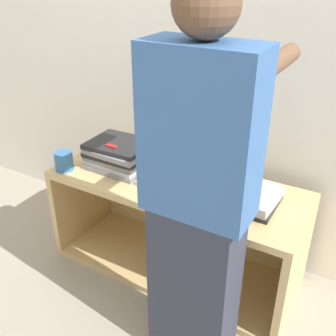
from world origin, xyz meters
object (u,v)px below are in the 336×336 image
at_px(laptop_stack_left, 120,155).
at_px(person, 199,203).
at_px(laptop_open, 181,169).
at_px(laptop_stack_right, 242,195).
at_px(mug, 64,161).

xyz_separation_m(laptop_stack_left, person, (0.69, -0.43, 0.15)).
relative_size(laptop_open, laptop_stack_left, 1.02).
bearing_deg(laptop_stack_left, person, -32.07).
distance_m(laptop_stack_right, mug, 0.97).
relative_size(laptop_stack_right, mug, 3.25).
relative_size(person, mug, 15.26).
height_order(laptop_stack_right, person, person).
relative_size(laptop_stack_left, mug, 3.33).
xyz_separation_m(laptop_open, laptop_stack_right, (0.36, -0.06, -0.02)).
bearing_deg(person, laptop_stack_left, 147.93).
relative_size(laptop_open, laptop_stack_right, 1.04).
bearing_deg(laptop_stack_right, person, -93.05).
height_order(laptop_stack_left, laptop_stack_right, laptop_stack_left).
xyz_separation_m(laptop_open, mug, (-0.60, -0.24, -0.00)).
bearing_deg(mug, laptop_stack_left, 37.05).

